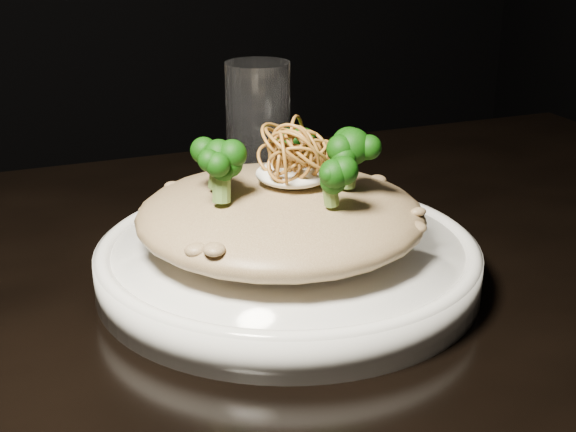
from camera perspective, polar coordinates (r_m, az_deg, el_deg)
The scene contains 7 objects.
table at distance 0.65m, azimuth 0.85°, elevation -12.14°, with size 1.10×0.80×0.75m.
plate at distance 0.62m, azimuth 0.00°, elevation -3.40°, with size 0.30×0.30×0.03m, color white.
risotto at distance 0.61m, azimuth -0.52°, elevation 0.08°, with size 0.22×0.22×0.05m, color brown.
broccoli at distance 0.59m, azimuth -0.20°, elevation 4.34°, with size 0.14×0.14×0.05m, color black, non-canonical shape.
cheese at distance 0.60m, azimuth 0.35°, elevation 3.04°, with size 0.06×0.06×0.02m, color white.
shallots at distance 0.59m, azimuth 0.39°, elevation 5.19°, with size 0.05×0.05×0.03m, color brown, non-canonical shape.
drinking_glass at distance 0.87m, azimuth -2.14°, elevation 6.88°, with size 0.07×0.07×0.12m, color silver.
Camera 1 is at (-0.21, -0.50, 1.03)m, focal length 50.00 mm.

